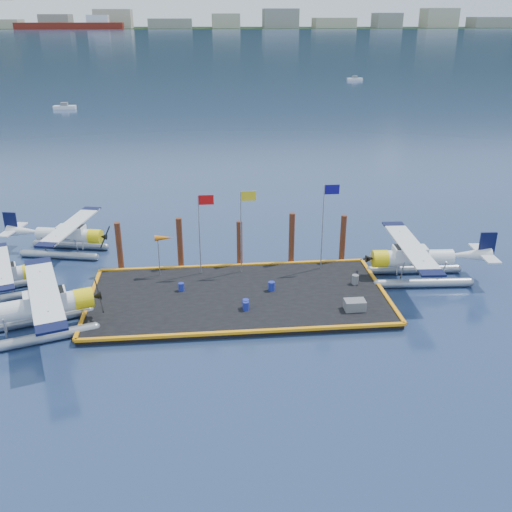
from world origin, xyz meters
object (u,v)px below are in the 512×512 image
(flagpole_blue, at_px, (326,214))
(drum_0, at_px, (181,287))
(drum_3, at_px, (246,304))
(drum_4, at_px, (355,279))
(seaplane_d, at_px, (415,260))
(drum_2, at_px, (271,286))
(piling_1, at_px, (180,245))
(seaplane_a, at_px, (39,309))
(seaplane_c, at_px, (68,237))
(piling_2, at_px, (240,245))
(drum_1, at_px, (246,306))
(flagpole_red, at_px, (202,222))
(windsock, at_px, (164,239))
(flagpole_yellow, at_px, (244,219))
(crate, at_px, (355,305))
(piling_4, at_px, (343,240))
(piling_3, at_px, (292,240))
(piling_0, at_px, (119,248))

(flagpole_blue, bearing_deg, drum_0, -165.37)
(drum_3, height_order, drum_4, drum_4)
(seaplane_d, bearing_deg, drum_2, 100.86)
(drum_2, xyz_separation_m, piling_1, (-6.35, 4.95, 1.38))
(drum_4, bearing_deg, seaplane_d, 12.00)
(seaplane_a, relative_size, seaplane_c, 1.11)
(drum_2, distance_m, drum_3, 3.12)
(piling_2, bearing_deg, drum_1, -91.20)
(flagpole_red, relative_size, piling_2, 1.58)
(drum_0, xyz_separation_m, windsock, (-1.15, 2.76, 2.54))
(seaplane_d, relative_size, drum_4, 15.39)
(drum_1, height_order, drum_3, drum_3)
(flagpole_yellow, bearing_deg, drum_4, -20.50)
(flagpole_blue, bearing_deg, drum_1, -136.57)
(flagpole_blue, xyz_separation_m, piling_2, (-6.20, 1.60, -2.79))
(seaplane_d, relative_size, crate, 7.72)
(drum_1, bearing_deg, piling_1, 119.68)
(seaplane_d, xyz_separation_m, drum_1, (-12.69, -4.12, -0.91))
(piling_4, bearing_deg, flagpole_yellow, -168.40)
(windsock, bearing_deg, flagpole_blue, -0.00)
(drum_2, bearing_deg, piling_4, 38.79)
(piling_1, bearing_deg, drum_2, -37.94)
(piling_3, bearing_deg, crate, -70.87)
(drum_4, xyz_separation_m, windsock, (-13.42, 2.88, 2.49))
(seaplane_a, distance_m, crate, 19.69)
(flagpole_blue, bearing_deg, drum_2, -142.43)
(piling_1, relative_size, piling_3, 0.98)
(seaplane_c, bearing_deg, piling_0, 61.03)
(seaplane_c, height_order, drum_2, seaplane_c)
(drum_2, bearing_deg, seaplane_a, -166.00)
(drum_4, distance_m, flagpole_yellow, 9.04)
(flagpole_yellow, distance_m, piling_2, 3.07)
(flagpole_yellow, height_order, flagpole_blue, flagpole_blue)
(drum_1, xyz_separation_m, windsock, (-5.37, 6.02, 2.54))
(seaplane_a, relative_size, flagpole_blue, 1.62)
(drum_0, height_order, flagpole_blue, flagpole_blue)
(windsock, distance_m, piling_0, 4.02)
(seaplane_c, relative_size, drum_1, 16.46)
(piling_1, bearing_deg, flagpole_red, -43.15)
(drum_0, bearing_deg, crate, -19.14)
(drum_0, distance_m, piling_2, 6.30)
(flagpole_red, relative_size, piling_1, 1.43)
(flagpole_red, distance_m, piling_2, 4.07)
(crate, distance_m, piling_0, 17.93)
(drum_2, bearing_deg, flagpole_red, 144.19)
(flagpole_blue, distance_m, piling_2, 6.98)
(seaplane_a, distance_m, piling_0, 9.41)
(piling_0, xyz_separation_m, piling_2, (9.00, 0.00, -0.10))
(drum_4, xyz_separation_m, piling_2, (-7.90, 4.48, 1.16))
(drum_1, bearing_deg, seaplane_d, 18.00)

